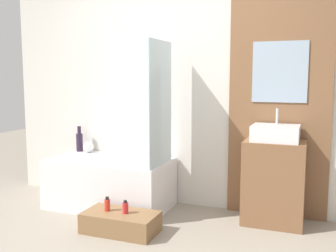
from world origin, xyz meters
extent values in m
cube|color=silver|center=(0.00, 1.58, 1.30)|extent=(4.20, 0.06, 2.60)
cube|color=brown|center=(1.03, 1.53, 1.30)|extent=(0.98, 0.03, 2.60)
cube|color=#9EB2C6|center=(1.03, 1.51, 1.45)|extent=(0.52, 0.01, 0.59)
cube|color=white|center=(-0.67, 1.17, 0.26)|extent=(1.28, 0.72, 0.53)
cube|color=silver|center=(-0.67, 1.17, 0.52)|extent=(1.00, 0.50, 0.01)
cube|color=silver|center=(-0.06, 1.12, 1.14)|extent=(0.01, 0.58, 1.23)
cube|color=olive|center=(-0.23, 0.58, 0.09)|extent=(0.67, 0.36, 0.18)
cube|color=brown|center=(1.03, 1.31, 0.40)|extent=(0.56, 0.41, 0.80)
cube|color=white|center=(1.03, 1.31, 0.88)|extent=(0.43, 0.36, 0.15)
cylinder|color=silver|center=(1.03, 1.40, 1.02)|extent=(0.02, 0.02, 0.15)
cylinder|color=#2D1E33|center=(-1.22, 1.44, 0.63)|extent=(0.08, 0.08, 0.21)
cylinder|color=#2D1E33|center=(-1.22, 1.44, 0.78)|extent=(0.04, 0.04, 0.09)
sphere|color=silver|center=(-1.09, 1.42, 0.59)|extent=(0.12, 0.12, 0.12)
cylinder|color=red|center=(-0.37, 0.58, 0.24)|extent=(0.05, 0.05, 0.11)
cylinder|color=black|center=(-0.37, 0.58, 0.30)|extent=(0.03, 0.03, 0.02)
cylinder|color=red|center=(-0.18, 0.58, 0.23)|extent=(0.05, 0.05, 0.10)
cylinder|color=black|center=(-0.18, 0.58, 0.29)|extent=(0.03, 0.03, 0.02)
camera|label=1|loc=(1.39, -2.45, 1.40)|focal=42.00mm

